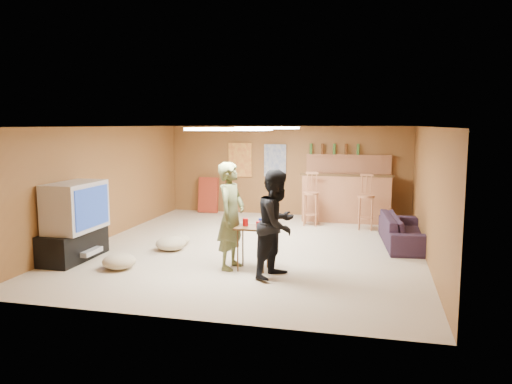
% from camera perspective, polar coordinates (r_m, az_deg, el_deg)
% --- Properties ---
extents(ground, '(7.00, 7.00, 0.00)m').
position_cam_1_polar(ground, '(9.21, -0.29, -6.34)').
color(ground, '#BAA88E').
rests_on(ground, ground).
extents(ceiling, '(6.00, 7.00, 0.02)m').
position_cam_1_polar(ceiling, '(8.93, -0.30, 7.48)').
color(ceiling, silver).
rests_on(ceiling, ground).
extents(wall_back, '(6.00, 0.02, 2.20)m').
position_cam_1_polar(wall_back, '(12.41, 3.58, 2.45)').
color(wall_back, brown).
rests_on(wall_back, ground).
extents(wall_front, '(6.00, 0.02, 2.20)m').
position_cam_1_polar(wall_front, '(5.71, -8.77, -3.86)').
color(wall_front, brown).
rests_on(wall_front, ground).
extents(wall_left, '(0.02, 7.00, 2.20)m').
position_cam_1_polar(wall_left, '(10.14, -16.99, 0.95)').
color(wall_left, brown).
rests_on(wall_left, ground).
extents(wall_right, '(0.02, 7.00, 2.20)m').
position_cam_1_polar(wall_right, '(8.79, 19.06, -0.14)').
color(wall_right, brown).
rests_on(wall_right, ground).
extents(tv_stand, '(0.55, 1.30, 0.50)m').
position_cam_1_polar(tv_stand, '(8.89, -20.12, -5.68)').
color(tv_stand, black).
rests_on(tv_stand, ground).
extents(dvd_box, '(0.35, 0.50, 0.08)m').
position_cam_1_polar(dvd_box, '(8.79, -18.89, -6.44)').
color(dvd_box, '#B2B2B7').
rests_on(dvd_box, tv_stand).
extents(tv_body, '(0.60, 1.10, 0.80)m').
position_cam_1_polar(tv_body, '(8.73, -19.94, -1.56)').
color(tv_body, '#B2B2B7').
rests_on(tv_body, tv_stand).
extents(tv_screen, '(0.02, 0.95, 0.65)m').
position_cam_1_polar(tv_screen, '(8.56, -18.21, -1.66)').
color(tv_screen, navy).
rests_on(tv_screen, tv_body).
extents(bar_counter, '(2.00, 0.60, 1.10)m').
position_cam_1_polar(bar_counter, '(11.76, 10.31, -0.65)').
color(bar_counter, '#985937').
rests_on(bar_counter, ground).
extents(bar_lip, '(2.10, 0.12, 0.05)m').
position_cam_1_polar(bar_lip, '(11.44, 10.30, 1.90)').
color(bar_lip, '#402A14').
rests_on(bar_lip, bar_counter).
extents(bar_shelf, '(2.00, 0.18, 0.05)m').
position_cam_1_polar(bar_shelf, '(12.11, 10.54, 4.10)').
color(bar_shelf, '#985937').
rests_on(bar_shelf, bar_backing).
extents(bar_backing, '(2.00, 0.14, 0.60)m').
position_cam_1_polar(bar_backing, '(12.15, 10.51, 2.70)').
color(bar_backing, '#985937').
rests_on(bar_backing, bar_counter).
extents(poster_left, '(0.60, 0.03, 0.85)m').
position_cam_1_polar(poster_left, '(12.61, -1.83, 3.69)').
color(poster_left, '#BF3F26').
rests_on(poster_left, wall_back).
extents(poster_right, '(0.55, 0.03, 0.80)m').
position_cam_1_polar(poster_right, '(12.41, 2.19, 3.62)').
color(poster_right, '#334C99').
rests_on(poster_right, wall_back).
extents(folding_chair_stack, '(0.50, 0.26, 0.91)m').
position_cam_1_polar(folding_chair_stack, '(12.79, -5.46, -0.34)').
color(folding_chair_stack, maroon).
rests_on(folding_chair_stack, ground).
extents(ceiling_panel_front, '(1.20, 0.60, 0.04)m').
position_cam_1_polar(ceiling_panel_front, '(7.48, -3.08, 7.19)').
color(ceiling_panel_front, white).
rests_on(ceiling_panel_front, ceiling).
extents(ceiling_panel_back, '(1.20, 0.60, 0.04)m').
position_cam_1_polar(ceiling_panel_back, '(10.10, 1.34, 7.34)').
color(ceiling_panel_back, white).
rests_on(ceiling_panel_back, ceiling).
extents(person_olive, '(0.48, 0.66, 1.67)m').
position_cam_1_polar(person_olive, '(7.75, -2.86, -2.73)').
color(person_olive, '#565C35').
rests_on(person_olive, ground).
extents(person_black, '(0.84, 0.94, 1.59)m').
position_cam_1_polar(person_black, '(7.31, 2.44, -3.66)').
color(person_black, black).
rests_on(person_black, ground).
extents(sofa, '(0.94, 2.00, 0.56)m').
position_cam_1_polar(sofa, '(9.70, 16.63, -4.24)').
color(sofa, black).
rests_on(sofa, ground).
extents(tray_table, '(0.52, 0.42, 0.68)m').
position_cam_1_polar(tray_table, '(7.76, -0.37, -6.44)').
color(tray_table, '#402A14').
rests_on(tray_table, ground).
extents(cup_red_near, '(0.11, 0.11, 0.12)m').
position_cam_1_polar(cup_red_near, '(7.73, -1.21, -3.46)').
color(cup_red_near, '#BD0C0E').
rests_on(cup_red_near, tray_table).
extents(cup_red_far, '(0.09, 0.09, 0.10)m').
position_cam_1_polar(cup_red_far, '(7.59, 0.27, -3.73)').
color(cup_red_far, '#BD0C0E').
rests_on(cup_red_far, tray_table).
extents(cup_blue, '(0.10, 0.10, 0.12)m').
position_cam_1_polar(cup_blue, '(7.74, 0.60, -3.45)').
color(cup_blue, '#162D97').
rests_on(cup_blue, tray_table).
extents(bar_stool_left, '(0.44, 0.44, 1.33)m').
position_cam_1_polar(bar_stool_left, '(11.14, 6.30, -0.43)').
color(bar_stool_left, '#985937').
rests_on(bar_stool_left, ground).
extents(bar_stool_right, '(0.43, 0.43, 1.17)m').
position_cam_1_polar(bar_stool_right, '(10.90, 12.45, -1.17)').
color(bar_stool_right, '#985937').
rests_on(bar_stool_right, ground).
extents(cushion_near_tv, '(0.62, 0.62, 0.24)m').
position_cam_1_polar(cushion_near_tv, '(9.12, -9.71, -5.81)').
color(cushion_near_tv, tan).
rests_on(cushion_near_tv, ground).
extents(cushion_mid, '(0.58, 0.58, 0.20)m').
position_cam_1_polar(cushion_mid, '(9.47, -8.87, -5.43)').
color(cushion_mid, tan).
rests_on(cushion_mid, ground).
extents(cushion_far, '(0.67, 0.67, 0.23)m').
position_cam_1_polar(cushion_far, '(8.15, -15.38, -7.64)').
color(cushion_far, tan).
rests_on(cushion_far, ground).
extents(bottle_row, '(1.20, 0.08, 0.26)m').
position_cam_1_polar(bottle_row, '(12.10, 8.94, 4.87)').
color(bottle_row, '#3F7233').
rests_on(bottle_row, bar_shelf).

